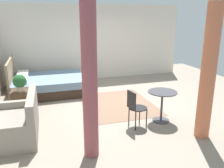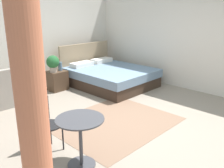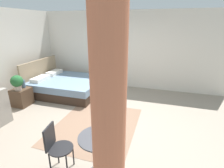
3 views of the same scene
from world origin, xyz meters
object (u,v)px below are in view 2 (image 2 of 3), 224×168
at_px(nightstand, 57,80).
at_px(cafe_chair_near_window, 45,120).
at_px(vase, 60,66).
at_px(bed, 109,76).
at_px(balcony_table, 80,133).
at_px(couch, 2,93).
at_px(potted_plant, 53,63).

relative_size(nightstand, cafe_chair_near_window, 0.63).
bearing_deg(cafe_chair_near_window, vase, 50.95).
height_order(bed, balcony_table, bed).
xyz_separation_m(couch, balcony_table, (-0.21, -3.05, 0.22)).
bearing_deg(bed, vase, 148.62).
distance_m(nightstand, balcony_table, 3.54).
bearing_deg(balcony_table, vase, 59.48).
xyz_separation_m(vase, cafe_chair_near_window, (-1.93, -2.37, -0.13)).
bearing_deg(cafe_chair_near_window, potted_plant, 54.20).
xyz_separation_m(potted_plant, vase, (0.22, 0.01, -0.13)).
bearing_deg(couch, bed, -13.64).
relative_size(vase, balcony_table, 0.32).
distance_m(nightstand, cafe_chair_near_window, 3.01).
bearing_deg(potted_plant, nightstand, 16.07).
height_order(bed, nightstand, bed).
relative_size(bed, vase, 9.75).
distance_m(bed, balcony_table, 3.80).
xyz_separation_m(bed, cafe_chair_near_window, (-3.07, -1.67, 0.22)).
relative_size(nightstand, potted_plant, 1.18).
xyz_separation_m(bed, potted_plant, (-1.36, 0.69, 0.48)).
bearing_deg(vase, couch, -178.90).
xyz_separation_m(couch, potted_plant, (1.39, 0.02, 0.48)).
xyz_separation_m(couch, cafe_chair_near_window, (-0.32, -2.34, 0.22)).
xyz_separation_m(bed, nightstand, (-1.26, 0.72, -0.02)).
height_order(couch, nightstand, couch).
bearing_deg(nightstand, potted_plant, -163.93).
relative_size(bed, couch, 1.52).
xyz_separation_m(nightstand, potted_plant, (-0.10, -0.03, 0.50)).
relative_size(bed, nightstand, 4.33).
height_order(bed, vase, bed).
distance_m(potted_plant, cafe_chair_near_window, 2.93).
distance_m(bed, vase, 1.39).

